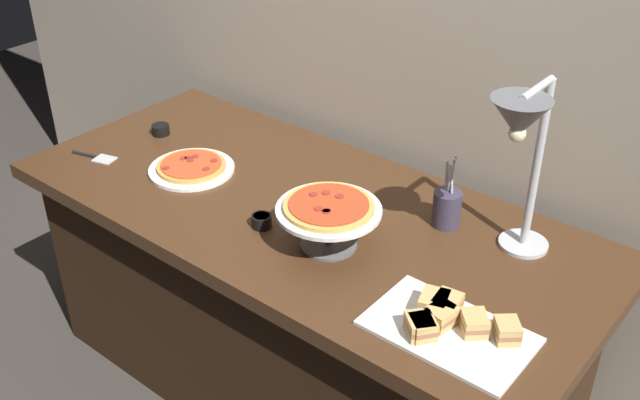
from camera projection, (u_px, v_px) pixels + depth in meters
ground_plane at (305, 384)px, 2.70m from camera, size 8.00×8.00×0.00m
back_wall at (401, 27)px, 2.41m from camera, size 4.40×0.04×2.40m
buffet_table at (304, 301)px, 2.50m from camera, size 1.90×0.84×0.76m
heat_lamp at (522, 135)px, 1.83m from camera, size 0.15×0.31×0.52m
pizza_plate_front at (191, 168)px, 2.49m from camera, size 0.29×0.29×0.03m
pizza_plate_center at (329, 212)px, 2.07m from camera, size 0.30×0.30×0.14m
sandwich_platter at (448, 323)px, 1.81m from camera, size 0.40×0.24×0.06m
sauce_cup_near at (161, 129)px, 2.72m from camera, size 0.06×0.06×0.04m
sauce_cup_far at (262, 221)px, 2.20m from camera, size 0.06×0.06×0.04m
utensil_holder at (447, 207)px, 2.19m from camera, size 0.08×0.08×0.22m
serving_spatula at (95, 157)px, 2.58m from camera, size 0.17×0.08×0.01m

